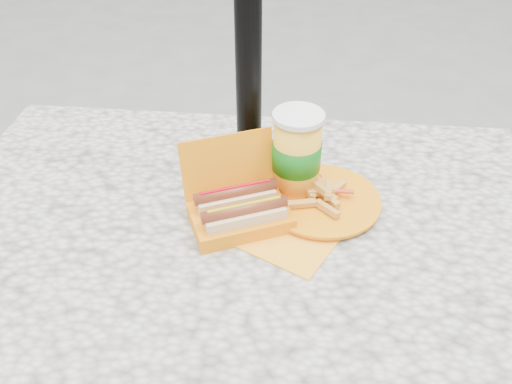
# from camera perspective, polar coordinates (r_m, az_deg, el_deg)

# --- Properties ---
(picnic_table) EXTENTS (1.20, 0.80, 0.75)m
(picnic_table) POSITION_cam_1_polar(r_m,az_deg,el_deg) (1.11, -1.55, -7.32)
(picnic_table) COLOR beige
(picnic_table) RESTS_ON ground
(umbrella_pole) EXTENTS (0.05, 0.05, 2.20)m
(umbrella_pole) POSITION_cam_1_polar(r_m,az_deg,el_deg) (1.00, -0.84, 18.63)
(umbrella_pole) COLOR black
(umbrella_pole) RESTS_ON ground
(hotdog_box) EXTENTS (0.23, 0.21, 0.15)m
(hotdog_box) POSITION_cam_1_polar(r_m,az_deg,el_deg) (1.01, -1.78, -1.76)
(hotdog_box) COLOR orange
(hotdog_box) RESTS_ON picnic_table
(fries_plate) EXTENTS (0.30, 0.32, 0.05)m
(fries_plate) POSITION_cam_1_polar(r_m,az_deg,el_deg) (1.07, 6.62, -0.97)
(fries_plate) COLOR #F2A322
(fries_plate) RESTS_ON picnic_table
(soda_cup) EXTENTS (0.10, 0.10, 0.18)m
(soda_cup) POSITION_cam_1_polar(r_m,az_deg,el_deg) (1.05, 4.29, 3.91)
(soda_cup) COLOR yellow
(soda_cup) RESTS_ON picnic_table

